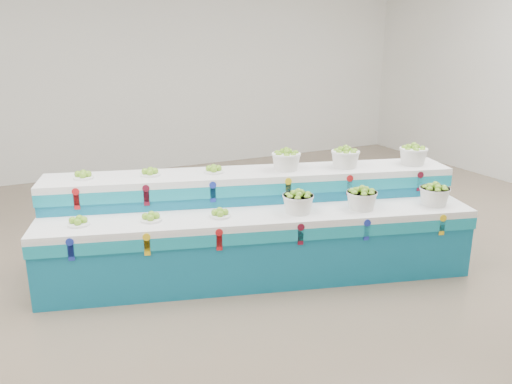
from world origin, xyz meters
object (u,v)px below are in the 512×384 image
(basket_lower_left, at_px, (298,202))
(plate_upper_mid, at_px, (150,172))
(display_stand, at_px, (256,225))
(basket_upper_right, at_px, (413,154))

(basket_lower_left, height_order, plate_upper_mid, plate_upper_mid)
(display_stand, relative_size, basket_upper_right, 14.13)
(display_stand, bearing_deg, basket_upper_right, 8.36)
(display_stand, distance_m, basket_upper_right, 1.95)
(display_stand, bearing_deg, plate_upper_mid, 165.75)
(basket_lower_left, distance_m, basket_upper_right, 1.58)
(basket_lower_left, relative_size, basket_upper_right, 1.00)
(plate_upper_mid, bearing_deg, basket_lower_left, -36.52)
(display_stand, height_order, plate_upper_mid, plate_upper_mid)
(display_stand, xyz_separation_m, basket_lower_left, (0.29, -0.36, 0.32))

